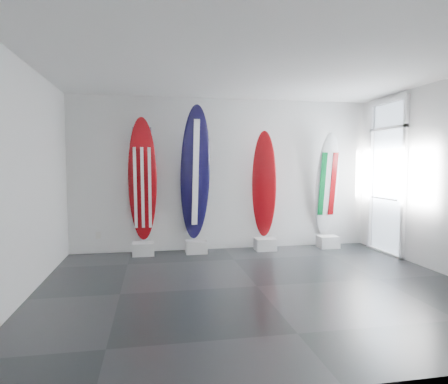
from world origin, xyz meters
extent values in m
plane|color=black|center=(0.00, 0.00, 0.00)|extent=(6.00, 6.00, 0.00)
plane|color=white|center=(0.00, 0.00, 3.00)|extent=(6.00, 6.00, 0.00)
plane|color=white|center=(0.00, 2.50, 1.50)|extent=(6.00, 0.00, 6.00)
plane|color=white|center=(0.00, -2.50, 1.50)|extent=(6.00, 0.00, 6.00)
plane|color=white|center=(-3.00, 0.00, 1.50)|extent=(0.00, 5.00, 5.00)
cube|color=white|center=(-1.60, 2.18, 0.12)|extent=(0.40, 0.30, 0.24)
ellipsoid|color=maroon|center=(-1.60, 2.28, 1.40)|extent=(0.54, 0.44, 2.33)
cube|color=white|center=(-0.61, 2.18, 0.12)|extent=(0.40, 0.30, 0.24)
ellipsoid|color=black|center=(-0.61, 2.28, 1.53)|extent=(0.64, 0.45, 2.59)
cube|color=white|center=(0.76, 2.18, 0.12)|extent=(0.40, 0.30, 0.24)
ellipsoid|color=maroon|center=(0.76, 2.28, 1.30)|extent=(0.55, 0.45, 2.12)
cube|color=white|center=(2.10, 2.18, 0.12)|extent=(0.40, 0.30, 0.24)
ellipsoid|color=white|center=(2.10, 2.28, 1.29)|extent=(0.49, 0.44, 2.11)
cube|color=silver|center=(-2.45, 2.48, 0.35)|extent=(0.09, 0.02, 0.13)
camera|label=1|loc=(-1.40, -5.11, 1.69)|focal=30.99mm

